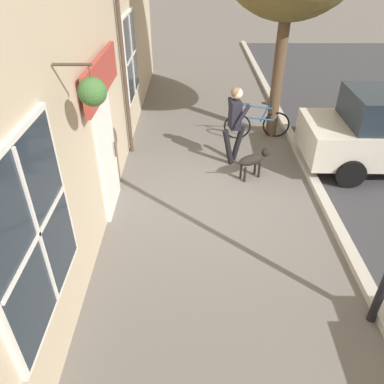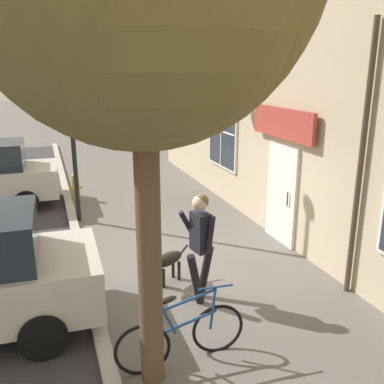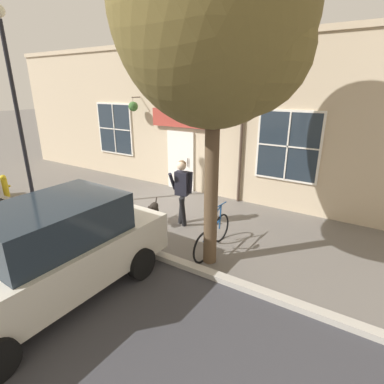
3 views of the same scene
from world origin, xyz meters
TOP-DOWN VIEW (x-y plane):
  - ground_plane at (0.00, 0.00)m, footprint 90.00×90.00m
  - storefront_facade at (-2.34, -0.01)m, footprint 0.95×18.00m
  - pedestrian_walking at (0.33, 1.47)m, footprint 0.59×0.55m
  - dog_on_leash at (0.70, 0.77)m, footprint 0.94×0.55m
  - leaning_bicycle at (1.07, 2.81)m, footprint 1.74×0.19m

SIDE VIEW (x-z plane):
  - ground_plane at x=0.00m, z-range 0.00..0.00m
  - leaning_bicycle at x=1.07m, z-range -0.12..0.88m
  - dog_on_leash at x=0.70m, z-range 0.11..0.76m
  - pedestrian_walking at x=0.33m, z-range 0.20..1.99m
  - storefront_facade at x=-2.34m, z-range 0.00..4.99m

